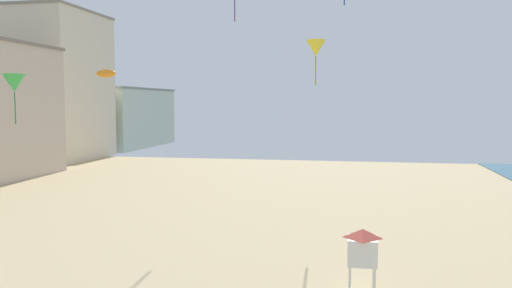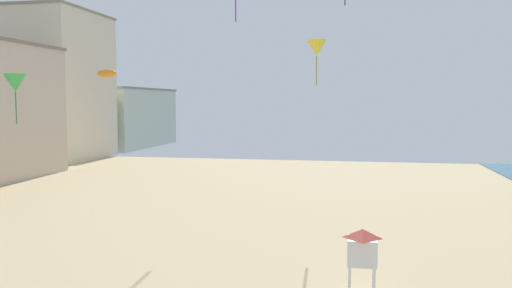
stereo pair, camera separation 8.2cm
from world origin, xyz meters
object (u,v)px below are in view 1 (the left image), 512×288
(lifeguard_stand, at_px, (362,247))
(kite_orange_parafoil, at_px, (106,73))
(kite_green_delta, at_px, (14,83))
(kite_yellow_delta_2, at_px, (316,48))

(lifeguard_stand, height_order, kite_orange_parafoil, kite_orange_parafoil)
(kite_green_delta, xyz_separation_m, kite_orange_parafoil, (3.20, 4.80, 0.76))
(kite_yellow_delta_2, xyz_separation_m, kite_orange_parafoil, (-13.18, -3.92, -1.75))
(kite_green_delta, relative_size, kite_orange_parafoil, 2.11)
(kite_orange_parafoil, bearing_deg, lifeguard_stand, -35.99)
(kite_yellow_delta_2, distance_m, kite_orange_parafoil, 13.86)
(kite_yellow_delta_2, height_order, kite_green_delta, kite_yellow_delta_2)
(kite_green_delta, bearing_deg, kite_yellow_delta_2, 28.02)
(lifeguard_stand, distance_m, kite_yellow_delta_2, 18.31)
(lifeguard_stand, relative_size, kite_yellow_delta_2, 0.85)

